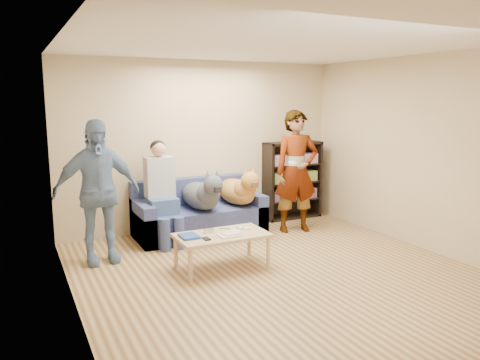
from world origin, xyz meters
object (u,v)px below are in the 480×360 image
sofa (199,216)px  dog_tan (239,190)px  coffee_table (222,238)px  person_standing_right (296,171)px  notebook_blue (189,236)px  person_seated (162,189)px  dog_gray (203,194)px  person_standing_left (97,192)px  bookshelf (292,178)px  camera_silver (209,231)px

sofa → dog_tan: 0.72m
coffee_table → dog_tan: bearing=56.2°
person_standing_right → notebook_blue: 2.32m
person_standing_right → person_seated: (-2.01, 0.36, -0.15)m
person_standing_right → notebook_blue: size_ratio=7.13×
dog_tan → person_standing_right: bearing=-22.5°
dog_tan → notebook_blue: bearing=-135.4°
dog_gray → person_standing_left: bearing=-166.6°
bookshelf → notebook_blue: bearing=-146.5°
dog_tan → coffee_table: 1.58m
camera_silver → person_standing_right: bearing=25.1°
camera_silver → notebook_blue: bearing=-166.0°
person_standing_left → notebook_blue: bearing=-46.7°
bookshelf → coffee_table: bearing=-140.8°
sofa → dog_tan: dog_tan is taller
person_seated → dog_gray: 0.60m
sofa → bookshelf: 1.86m
notebook_blue → coffee_table: 0.41m
notebook_blue → sofa: sofa is taller
dog_tan → bookshelf: bearing=17.8°
camera_silver → person_seated: bearing=99.9°
person_standing_left → sofa: (1.55, 0.58, -0.61)m
coffee_table → camera_silver: bearing=135.0°
coffee_table → person_seated: bearing=104.0°
dog_tan → bookshelf: 1.26m
notebook_blue → coffee_table: size_ratio=0.24×
camera_silver → dog_tan: (0.99, 1.18, 0.21)m
person_seated → dog_tan: 1.20m
notebook_blue → person_seated: 1.32m
person_standing_right → bookshelf: size_ratio=1.43×
dog_gray → dog_tan: (0.62, 0.06, -0.00)m
person_standing_left → dog_gray: (1.53, 0.37, -0.24)m
person_seated → dog_gray: bearing=-8.8°
person_standing_right → coffee_table: person_standing_right is taller
person_standing_right → dog_gray: person_standing_right is taller
dog_gray → dog_tan: 0.62m
sofa → coffee_table: (-0.27, -1.45, 0.09)m
person_standing_right → camera_silver: size_ratio=16.86×
dog_gray → notebook_blue: bearing=-118.7°
person_standing_left → person_seated: 1.07m
person_standing_left → dog_tan: (2.15, 0.43, -0.24)m
person_standing_left → dog_gray: bearing=9.5°
dog_gray → dog_tan: bearing=5.9°
coffee_table → bookshelf: size_ratio=0.85×
person_seated → bookshelf: size_ratio=1.13×
person_standing_left → bookshelf: (3.35, 0.82, -0.21)m
person_standing_left → dog_tan: 2.21m
person_standing_left → dog_gray: person_standing_left is taller
notebook_blue → dog_tan: size_ratio=0.22×
person_standing_right → person_seated: bearing=-178.1°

